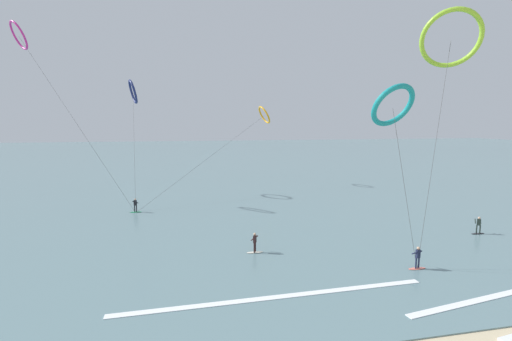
{
  "coord_description": "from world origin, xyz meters",
  "views": [
    {
      "loc": [
        -5.88,
        -8.85,
        10.77
      ],
      "look_at": [
        0.0,
        20.27,
        6.7
      ],
      "focal_mm": 24.36,
      "sensor_mm": 36.0,
      "label": 1
    }
  ],
  "objects_px": {
    "surfer_coral": "(418,259)",
    "kite_navy": "(133,92)",
    "surfer_ivory": "(255,244)",
    "surfer_emerald": "(135,206)",
    "kite_magenta": "(19,36)",
    "kite_teal": "(393,106)",
    "kite_lime": "(451,39)",
    "kite_amber": "(264,115)",
    "surfer_charcoal": "(478,226)"
  },
  "relations": [
    {
      "from": "surfer_coral",
      "to": "kite_navy",
      "type": "height_order",
      "value": "kite_navy"
    },
    {
      "from": "surfer_ivory",
      "to": "surfer_emerald",
      "type": "distance_m",
      "value": 19.54
    },
    {
      "from": "kite_magenta",
      "to": "kite_teal",
      "type": "relative_size",
      "value": 1.74
    },
    {
      "from": "kite_lime",
      "to": "kite_navy",
      "type": "height_order",
      "value": "kite_lime"
    },
    {
      "from": "kite_magenta",
      "to": "kite_amber",
      "type": "bearing_deg",
      "value": -111.36
    },
    {
      "from": "surfer_emerald",
      "to": "kite_lime",
      "type": "height_order",
      "value": "kite_lime"
    },
    {
      "from": "surfer_charcoal",
      "to": "kite_magenta",
      "type": "height_order",
      "value": "kite_magenta"
    },
    {
      "from": "surfer_ivory",
      "to": "kite_amber",
      "type": "bearing_deg",
      "value": 16.12
    },
    {
      "from": "kite_navy",
      "to": "kite_teal",
      "type": "bearing_deg",
      "value": -160.62
    },
    {
      "from": "kite_lime",
      "to": "kite_magenta",
      "type": "relative_size",
      "value": 0.81
    },
    {
      "from": "kite_magenta",
      "to": "surfer_coral",
      "type": "bearing_deg",
      "value": -163.6
    },
    {
      "from": "surfer_charcoal",
      "to": "kite_teal",
      "type": "xyz_separation_m",
      "value": [
        -13.13,
        -5.07,
        11.17
      ]
    },
    {
      "from": "surfer_coral",
      "to": "kite_magenta",
      "type": "height_order",
      "value": "kite_magenta"
    },
    {
      "from": "surfer_coral",
      "to": "surfer_ivory",
      "type": "bearing_deg",
      "value": 139.77
    },
    {
      "from": "surfer_emerald",
      "to": "kite_teal",
      "type": "relative_size",
      "value": 0.13
    },
    {
      "from": "kite_lime",
      "to": "kite_amber",
      "type": "relative_size",
      "value": 0.92
    },
    {
      "from": "surfer_coral",
      "to": "surfer_emerald",
      "type": "height_order",
      "value": "same"
    },
    {
      "from": "surfer_emerald",
      "to": "kite_navy",
      "type": "height_order",
      "value": "kite_navy"
    },
    {
      "from": "surfer_emerald",
      "to": "kite_teal",
      "type": "xyz_separation_m",
      "value": [
        20.68,
        -20.28,
        11.17
      ]
    },
    {
      "from": "surfer_emerald",
      "to": "kite_navy",
      "type": "xyz_separation_m",
      "value": [
        -1.35,
        12.44,
        14.55
      ]
    },
    {
      "from": "surfer_coral",
      "to": "kite_navy",
      "type": "bearing_deg",
      "value": 111.74
    },
    {
      "from": "surfer_coral",
      "to": "kite_teal",
      "type": "distance_m",
      "value": 11.4
    },
    {
      "from": "kite_lime",
      "to": "kite_magenta",
      "type": "height_order",
      "value": "kite_magenta"
    },
    {
      "from": "kite_teal",
      "to": "kite_navy",
      "type": "height_order",
      "value": "kite_navy"
    },
    {
      "from": "kite_teal",
      "to": "kite_navy",
      "type": "distance_m",
      "value": 39.59
    },
    {
      "from": "surfer_ivory",
      "to": "kite_teal",
      "type": "bearing_deg",
      "value": -86.27
    },
    {
      "from": "surfer_charcoal",
      "to": "kite_amber",
      "type": "relative_size",
      "value": 0.08
    },
    {
      "from": "surfer_charcoal",
      "to": "kite_amber",
      "type": "bearing_deg",
      "value": -28.97
    },
    {
      "from": "surfer_coral",
      "to": "kite_teal",
      "type": "relative_size",
      "value": 0.13
    },
    {
      "from": "surfer_emerald",
      "to": "kite_teal",
      "type": "height_order",
      "value": "kite_teal"
    },
    {
      "from": "surfer_charcoal",
      "to": "surfer_emerald",
      "type": "distance_m",
      "value": 37.07
    },
    {
      "from": "surfer_ivory",
      "to": "surfer_coral",
      "type": "relative_size",
      "value": 1.0
    },
    {
      "from": "surfer_ivory",
      "to": "surfer_coral",
      "type": "distance_m",
      "value": 12.44
    },
    {
      "from": "surfer_coral",
      "to": "kite_amber",
      "type": "xyz_separation_m",
      "value": [
        -3.08,
        37.89,
        11.32
      ]
    },
    {
      "from": "surfer_ivory",
      "to": "kite_amber",
      "type": "relative_size",
      "value": 0.08
    },
    {
      "from": "surfer_coral",
      "to": "surfer_charcoal",
      "type": "relative_size",
      "value": 1.0
    },
    {
      "from": "surfer_coral",
      "to": "kite_amber",
      "type": "distance_m",
      "value": 39.66
    },
    {
      "from": "surfer_charcoal",
      "to": "kite_teal",
      "type": "relative_size",
      "value": 0.13
    },
    {
      "from": "surfer_charcoal",
      "to": "kite_amber",
      "type": "xyz_separation_m",
      "value": [
        -14.2,
        31.79,
        11.32
      ]
    },
    {
      "from": "surfer_coral",
      "to": "kite_navy",
      "type": "distance_m",
      "value": 43.92
    },
    {
      "from": "surfer_ivory",
      "to": "kite_navy",
      "type": "height_order",
      "value": "kite_navy"
    },
    {
      "from": "kite_magenta",
      "to": "kite_teal",
      "type": "xyz_separation_m",
      "value": [
        35.06,
        -28.7,
        -9.84
      ]
    },
    {
      "from": "surfer_ivory",
      "to": "kite_teal",
      "type": "distance_m",
      "value": 15.12
    },
    {
      "from": "surfer_coral",
      "to": "surfer_emerald",
      "type": "bearing_deg",
      "value": 123.07
    },
    {
      "from": "kite_amber",
      "to": "kite_teal",
      "type": "relative_size",
      "value": 1.54
    },
    {
      "from": "kite_teal",
      "to": "kite_magenta",
      "type": "bearing_deg",
      "value": -50.99
    },
    {
      "from": "surfer_ivory",
      "to": "kite_lime",
      "type": "xyz_separation_m",
      "value": [
        14.31,
        -3.49,
        16.22
      ]
    },
    {
      "from": "surfer_ivory",
      "to": "surfer_charcoal",
      "type": "bearing_deg",
      "value": -58.5
    },
    {
      "from": "surfer_coral",
      "to": "surfer_charcoal",
      "type": "distance_m",
      "value": 12.68
    },
    {
      "from": "kite_lime",
      "to": "kite_navy",
      "type": "relative_size",
      "value": 1.11
    }
  ]
}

